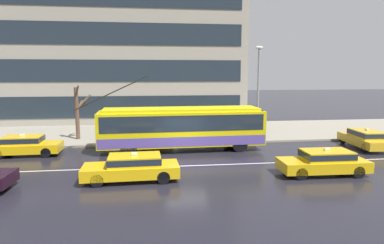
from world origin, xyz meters
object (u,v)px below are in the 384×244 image
object	(u,v)px
pedestrian_waiting_by_pole	(170,120)
street_tree_bare	(78,111)
taxi_oncoming_near	(132,166)
pedestrian_walking_past	(139,118)
street_lamp	(258,85)
bus_shelter	(156,116)
taxi_oncoming_far	(324,161)
pedestrian_at_shelter	(216,119)
pedestrian_approaching_curb	(210,125)
taxi_queued_behind_bus	(25,145)
taxi_cross_traffic	(365,138)
trolleybus	(182,127)

from	to	relation	value
pedestrian_waiting_by_pole	street_tree_bare	size ratio (longest dim) A/B	0.47
taxi_oncoming_near	pedestrian_walking_past	distance (m)	10.24
taxi_oncoming_near	street_lamp	bearing A→B (deg)	43.25
taxi_oncoming_near	bus_shelter	bearing A→B (deg)	82.13
taxi_oncoming_far	bus_shelter	xyz separation A→B (m)	(-8.50, 9.84, 1.25)
pedestrian_walking_past	bus_shelter	bearing A→B (deg)	-24.92
street_tree_bare	taxi_oncoming_far	bearing A→B (deg)	-36.25
taxi_oncoming_near	taxi_oncoming_far	size ratio (longest dim) A/B	1.03
pedestrian_at_shelter	pedestrian_approaching_curb	distance (m)	1.34
taxi_queued_behind_bus	pedestrian_approaching_curb	size ratio (longest dim) A/B	2.63
bus_shelter	street_lamp	world-z (taller)	street_lamp
taxi_cross_traffic	street_tree_bare	bearing A→B (deg)	166.00
taxi_oncoming_far	bus_shelter	size ratio (longest dim) A/B	1.19
taxi_oncoming_far	pedestrian_at_shelter	xyz separation A→B (m)	(-3.93, 9.15, 1.01)
taxi_oncoming_near	street_tree_bare	bearing A→B (deg)	114.08
pedestrian_walking_past	pedestrian_waiting_by_pole	xyz separation A→B (m)	(2.33, -1.52, -0.01)
taxi_oncoming_near	pedestrian_waiting_by_pole	distance (m)	9.04
taxi_oncoming_far	pedestrian_waiting_by_pole	size ratio (longest dim) A/B	2.32
taxi_oncoming_far	trolleybus	bearing A→B (deg)	136.51
taxi_oncoming_near	pedestrian_at_shelter	bearing A→B (deg)	56.47
taxi_oncoming_near	street_lamp	xyz separation A→B (m)	(9.11, 8.57, 3.60)
trolleybus	taxi_queued_behind_bus	bearing A→B (deg)	-178.43
taxi_oncoming_far	street_lamp	xyz separation A→B (m)	(-0.72, 8.82, 3.60)
trolleybus	taxi_oncoming_near	size ratio (longest dim) A/B	2.66
taxi_oncoming_far	pedestrian_approaching_curb	size ratio (longest dim) A/B	2.78
taxi_cross_traffic	street_tree_bare	size ratio (longest dim) A/B	1.07
taxi_oncoming_far	pedestrian_waiting_by_pole	distance (m)	11.68
bus_shelter	pedestrian_at_shelter	bearing A→B (deg)	-8.50
pedestrian_approaching_curb	street_lamp	size ratio (longest dim) A/B	0.23
taxi_cross_traffic	pedestrian_at_shelter	distance (m)	10.71
trolleybus	pedestrian_approaching_curb	distance (m)	4.74
taxi_queued_behind_bus	pedestrian_at_shelter	xyz separation A→B (m)	(12.97, 2.98, 1.01)
taxi_queued_behind_bus	pedestrian_walking_past	bearing A→B (deg)	30.99
taxi_queued_behind_bus	bus_shelter	size ratio (longest dim) A/B	1.13
trolleybus	taxi_oncoming_far	size ratio (longest dim) A/B	2.74
pedestrian_walking_past	street_tree_bare	size ratio (longest dim) A/B	0.47
bus_shelter	pedestrian_waiting_by_pole	world-z (taller)	bus_shelter
pedestrian_walking_past	street_tree_bare	bearing A→B (deg)	178.03
taxi_queued_behind_bus	pedestrian_waiting_by_pole	distance (m)	9.88
bus_shelter	pedestrian_walking_past	size ratio (longest dim) A/B	1.91
taxi_oncoming_near	pedestrian_at_shelter	world-z (taller)	pedestrian_at_shelter
taxi_queued_behind_bus	taxi_oncoming_far	distance (m)	18.00
bus_shelter	street_lamp	bearing A→B (deg)	-7.42
pedestrian_waiting_by_pole	pedestrian_approaching_curb	bearing A→B (deg)	22.99
trolleybus	taxi_oncoming_near	world-z (taller)	trolleybus
street_tree_bare	trolleybus	bearing A→B (deg)	-28.47
trolleybus	pedestrian_walking_past	distance (m)	5.00
taxi_cross_traffic	taxi_oncoming_far	size ratio (longest dim) A/B	1.00
pedestrian_at_shelter	pedestrian_waiting_by_pole	distance (m)	3.55
pedestrian_waiting_by_pole	pedestrian_at_shelter	bearing A→B (deg)	3.82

